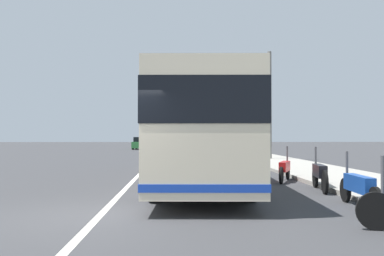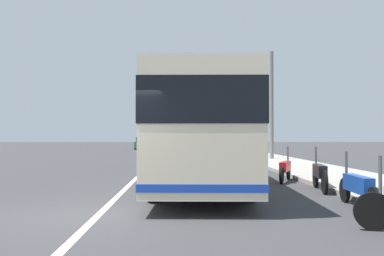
% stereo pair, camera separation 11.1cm
% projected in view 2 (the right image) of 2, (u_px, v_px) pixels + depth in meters
% --- Properties ---
extents(ground_plane, '(220.00, 220.00, 0.00)m').
position_uv_depth(ground_plane, '(97.00, 216.00, 8.28)').
color(ground_plane, '#38383A').
extents(sidewalk_curb, '(110.00, 3.60, 0.14)m').
position_uv_depth(sidewalk_curb, '(315.00, 171.00, 18.52)').
color(sidewalk_curb, '#9E998E').
rests_on(sidewalk_curb, ground).
extents(lane_divider_line, '(110.00, 0.16, 0.01)m').
position_uv_depth(lane_divider_line, '(142.00, 173.00, 18.27)').
color(lane_divider_line, silver).
rests_on(lane_divider_line, ground).
extents(coach_bus, '(12.64, 3.15, 3.22)m').
position_uv_depth(coach_bus, '(200.00, 129.00, 14.21)').
color(coach_bus, beige).
rests_on(coach_bus, ground).
extents(motorcycle_nearest_curb, '(2.32, 0.31, 1.24)m').
position_uv_depth(motorcycle_nearest_curb, '(358.00, 187.00, 9.21)').
color(motorcycle_nearest_curb, black).
rests_on(motorcycle_nearest_curb, ground).
extents(motorcycle_mid_row, '(2.18, 0.43, 1.28)m').
position_uv_depth(motorcycle_mid_row, '(320.00, 174.00, 12.21)').
color(motorcycle_mid_row, black).
rests_on(motorcycle_mid_row, ground).
extents(motorcycle_angled, '(2.02, 0.92, 1.24)m').
position_uv_depth(motorcycle_angled, '(285.00, 169.00, 14.62)').
color(motorcycle_angled, black).
rests_on(motorcycle_angled, ground).
extents(car_side_street, '(4.72, 2.07, 1.36)m').
position_uv_depth(car_side_street, '(195.00, 146.00, 40.90)').
color(car_side_street, gray).
rests_on(car_side_street, ground).
extents(car_ahead_same_lane, '(4.30, 1.96, 1.52)m').
position_uv_depth(car_ahead_same_lane, '(144.00, 144.00, 51.31)').
color(car_ahead_same_lane, '#2D7238').
rests_on(car_ahead_same_lane, ground).
extents(car_behind_bus, '(4.11, 2.20, 1.46)m').
position_uv_depth(car_behind_bus, '(188.00, 143.00, 58.37)').
color(car_behind_bus, gold).
rests_on(car_behind_bus, ground).
extents(utility_pole, '(0.27, 0.27, 7.27)m').
position_uv_depth(utility_pole, '(271.00, 106.00, 27.44)').
color(utility_pole, slate).
rests_on(utility_pole, ground).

